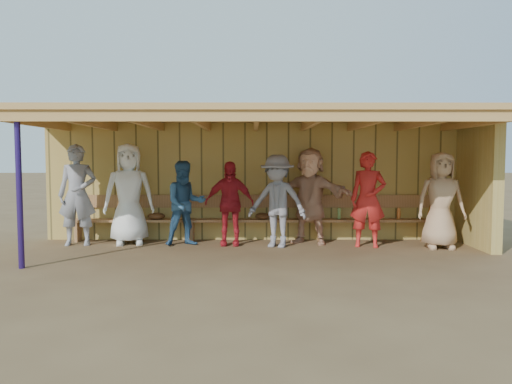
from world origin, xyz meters
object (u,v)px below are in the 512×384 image
player_a (77,195)px  player_c (185,203)px  player_f (310,196)px  player_e (277,201)px  player_g (368,199)px  player_b (129,194)px  bench (256,215)px  player_d (229,203)px  player_h (441,200)px

player_a → player_c: bearing=-6.5°
player_a → player_f: bearing=-3.4°
player_e → player_g: bearing=21.2°
player_a → player_c: 2.08m
player_e → player_c: bearing=-165.6°
player_b → bench: 2.55m
player_f → player_d: bearing=-150.3°
player_e → player_f: 0.78m
player_c → bench: bearing=0.8°
player_a → player_h: size_ratio=1.09×
player_e → player_g: size_ratio=0.97×
player_e → player_b: bearing=-166.3°
player_d → player_e: size_ratio=0.93×
player_h → bench: size_ratio=0.24×
player_a → player_g: 5.56m
player_c → bench: size_ratio=0.21×
player_d → player_e: player_e is taller
player_a → player_e: 3.85m
player_c → player_h: (4.80, -0.33, 0.08)m
player_b → player_f: 3.54m
player_a → player_c: (2.08, -0.02, -0.16)m
player_a → player_g: size_ratio=1.08×
player_d → player_f: player_f is taller
player_c → player_f: player_f is taller
player_h → player_a: bearing=-179.9°
player_g → player_f: bearing=173.0°
player_b → player_c: bearing=-21.0°
player_d → bench: bearing=46.7°
player_c → player_h: 4.81m
player_b → player_c: (1.12, -0.16, -0.17)m
player_c → player_g: 3.49m
player_d → player_e: bearing=-10.3°
player_d → player_h: 3.97m
player_a → player_e: player_a is taller
player_b → player_d: player_b is taller
player_e → bench: 0.88m
player_c → player_g: size_ratio=0.90×
bench → player_g: bearing=-18.0°
player_c → bench: 1.49m
player_c → player_e: player_e is taller
player_b → player_g: (4.60, -0.32, -0.08)m
player_d → player_b: bearing=178.2°
player_b → player_a: bearing=175.0°
player_d → bench: size_ratio=0.21×
player_e → player_f: (0.66, 0.40, 0.07)m
player_e → player_h: player_h is taller
player_d → player_c: bearing=-176.5°
player_c → bench: (1.36, 0.52, -0.29)m
player_a → player_c: size_ratio=1.20×
player_c → player_e: (1.76, -0.19, 0.06)m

